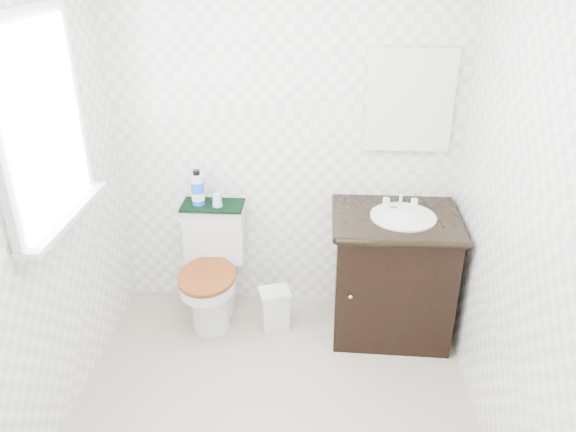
# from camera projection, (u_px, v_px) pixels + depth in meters

# --- Properties ---
(floor) EXTENTS (2.40, 2.40, 0.00)m
(floor) POSITION_uv_depth(u_px,v_px,m) (271.00, 425.00, 2.97)
(floor) COLOR #A49984
(floor) RESTS_ON ground
(wall_back) EXTENTS (2.40, 0.00, 2.40)m
(wall_back) POSITION_uv_depth(u_px,v_px,m) (285.00, 137.00, 3.52)
(wall_back) COLOR white
(wall_back) RESTS_ON ground
(wall_left) EXTENTS (0.00, 2.40, 2.40)m
(wall_left) POSITION_uv_depth(u_px,v_px,m) (22.00, 216.00, 2.50)
(wall_left) COLOR white
(wall_left) RESTS_ON ground
(wall_right) EXTENTS (0.00, 2.40, 2.40)m
(wall_right) POSITION_uv_depth(u_px,v_px,m) (525.00, 230.00, 2.38)
(wall_right) COLOR white
(wall_right) RESTS_ON ground
(window) EXTENTS (0.02, 0.70, 0.90)m
(window) POSITION_uv_depth(u_px,v_px,m) (39.00, 124.00, 2.57)
(window) COLOR white
(window) RESTS_ON wall_left
(mirror) EXTENTS (0.50, 0.02, 0.60)m
(mirror) POSITION_uv_depth(u_px,v_px,m) (410.00, 101.00, 3.34)
(mirror) COLOR silver
(mirror) RESTS_ON wall_back
(toilet) EXTENTS (0.41, 0.62, 0.76)m
(toilet) POSITION_uv_depth(u_px,v_px,m) (213.00, 272.00, 3.72)
(toilet) COLOR silver
(toilet) RESTS_ON floor
(vanity) EXTENTS (0.77, 0.66, 0.92)m
(vanity) POSITION_uv_depth(u_px,v_px,m) (393.00, 270.00, 3.55)
(vanity) COLOR black
(vanity) RESTS_ON floor
(trash_bin) EXTENTS (0.23, 0.21, 0.28)m
(trash_bin) POSITION_uv_depth(u_px,v_px,m) (275.00, 308.00, 3.67)
(trash_bin) COLOR silver
(trash_bin) RESTS_ON floor
(towel) EXTENTS (0.40, 0.22, 0.02)m
(towel) POSITION_uv_depth(u_px,v_px,m) (213.00, 205.00, 3.64)
(towel) COLOR black
(towel) RESTS_ON toilet
(mouthwash_bottle) EXTENTS (0.08, 0.08, 0.23)m
(mouthwash_bottle) POSITION_uv_depth(u_px,v_px,m) (198.00, 189.00, 3.59)
(mouthwash_bottle) COLOR blue
(mouthwash_bottle) RESTS_ON towel
(cup) EXTENTS (0.07, 0.07, 0.08)m
(cup) POSITION_uv_depth(u_px,v_px,m) (217.00, 200.00, 3.59)
(cup) COLOR #87C3DD
(cup) RESTS_ON towel
(soap_bar) EXTENTS (0.07, 0.04, 0.02)m
(soap_bar) POSITION_uv_depth(u_px,v_px,m) (393.00, 207.00, 3.46)
(soap_bar) COLOR #16626C
(soap_bar) RESTS_ON vanity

